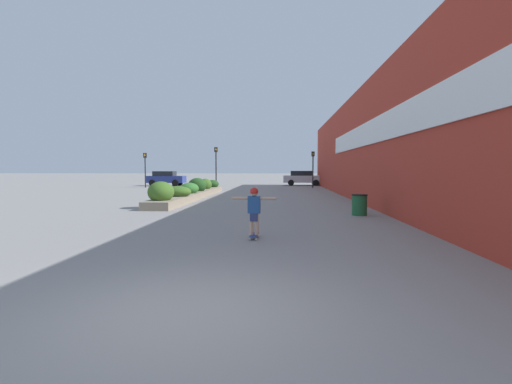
# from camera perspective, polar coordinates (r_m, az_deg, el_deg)

# --- Properties ---
(ground_plane) EXTENTS (300.00, 300.00, 0.00)m
(ground_plane) POSITION_cam_1_polar(r_m,az_deg,el_deg) (5.30, -10.28, -16.68)
(ground_plane) COLOR gray
(building_wall_right) EXTENTS (0.67, 43.08, 6.08)m
(building_wall_right) POSITION_cam_1_polar(r_m,az_deg,el_deg) (24.02, 14.25, 6.19)
(building_wall_right) COLOR #B23323
(building_wall_right) RESTS_ON ground_plane
(planter_box) EXTENTS (1.42, 15.61, 1.23)m
(planter_box) POSITION_cam_1_polar(r_m,az_deg,el_deg) (24.59, -9.17, 0.04)
(planter_box) COLOR gray
(planter_box) RESTS_ON ground_plane
(skateboard) EXTENTS (0.24, 0.71, 0.10)m
(skateboard) POSITION_cam_1_polar(r_m,az_deg,el_deg) (10.40, -0.28, -6.27)
(skateboard) COLOR navy
(skateboard) RESTS_ON ground_plane
(skateboarder) EXTENTS (1.15, 0.21, 1.23)m
(skateboarder) POSITION_cam_1_polar(r_m,az_deg,el_deg) (10.30, -0.28, -2.04)
(skateboarder) COLOR tan
(skateboarder) RESTS_ON skateboard
(trash_bin) EXTENTS (0.61, 0.61, 0.82)m
(trash_bin) POSITION_cam_1_polar(r_m,az_deg,el_deg) (16.00, 14.56, -1.78)
(trash_bin) COLOR #1E5B33
(trash_bin) RESTS_ON ground_plane
(car_leftmost) EXTENTS (3.90, 2.00, 1.55)m
(car_leftmost) POSITION_cam_1_polar(r_m,az_deg,el_deg) (43.16, -12.76, 1.95)
(car_leftmost) COLOR navy
(car_leftmost) RESTS_ON ground_plane
(car_center_left) EXTENTS (4.24, 2.03, 1.58)m
(car_center_left) POSITION_cam_1_polar(r_m,az_deg,el_deg) (43.52, 6.67, 2.03)
(car_center_left) COLOR #BCBCC1
(car_center_left) RESTS_ON ground_plane
(car_center_right) EXTENTS (4.11, 1.96, 1.36)m
(car_center_right) POSITION_cam_1_polar(r_m,az_deg,el_deg) (42.08, 17.38, 1.73)
(car_center_right) COLOR #BCBCC1
(car_center_right) RESTS_ON ground_plane
(traffic_light_left) EXTENTS (0.28, 0.30, 3.82)m
(traffic_light_left) POSITION_cam_1_polar(r_m,az_deg,el_deg) (37.52, -5.74, 4.50)
(traffic_light_left) COLOR black
(traffic_light_left) RESTS_ON ground_plane
(traffic_light_right) EXTENTS (0.28, 0.30, 3.41)m
(traffic_light_right) POSITION_cam_1_polar(r_m,az_deg,el_deg) (37.49, 8.14, 4.11)
(traffic_light_right) COLOR black
(traffic_light_right) RESTS_ON ground_plane
(traffic_light_far_left) EXTENTS (0.28, 0.30, 3.31)m
(traffic_light_far_left) POSITION_cam_1_polar(r_m,az_deg,el_deg) (39.66, -15.57, 3.89)
(traffic_light_far_left) COLOR black
(traffic_light_far_left) RESTS_ON ground_plane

